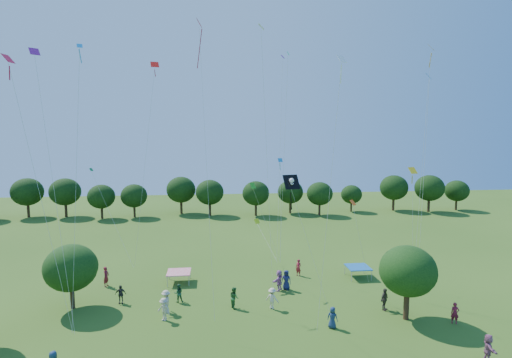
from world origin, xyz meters
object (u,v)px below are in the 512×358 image
object	(u,v)px
tent_red_stripe	(179,272)
red_high_kite	(202,74)
near_tree_north	(71,268)
tent_blue	(358,267)
near_tree_east	(408,271)
pirate_kite	(292,185)

from	to	relation	value
tent_red_stripe	red_high_kite	bearing A→B (deg)	-66.64
near_tree_north	tent_blue	bearing A→B (deg)	9.69
near_tree_east	tent_red_stripe	bearing A→B (deg)	152.14
near_tree_north	tent_blue	size ratio (longest dim) A/B	2.42
tent_red_stripe	pirate_kite	bearing A→B (deg)	-56.00
tent_red_stripe	red_high_kite	world-z (taller)	red_high_kite
near_tree_north	red_high_kite	xyz separation A→B (m)	(10.77, -1.20, 15.32)
near_tree_east	tent_blue	xyz separation A→B (m)	(-0.45, 9.10, -2.79)
pirate_kite	red_high_kite	bearing A→B (deg)	131.99
near_tree_north	pirate_kite	xyz separation A→B (m)	(16.61, -7.70, 7.50)
tent_red_stripe	pirate_kite	distance (m)	18.06
near_tree_east	pirate_kite	distance (m)	12.30
near_tree_north	red_high_kite	distance (m)	18.76
near_tree_east	near_tree_north	bearing A→B (deg)	169.82
near_tree_east	pirate_kite	world-z (taller)	pirate_kite
near_tree_north	pirate_kite	world-z (taller)	pirate_kite
pirate_kite	tent_red_stripe	bearing A→B (deg)	124.00
tent_blue	red_high_kite	world-z (taller)	red_high_kite
near_tree_east	tent_red_stripe	distance (m)	20.59
near_tree_east	red_high_kite	world-z (taller)	red_high_kite
near_tree_north	pirate_kite	distance (m)	19.79
near_tree_east	red_high_kite	size ratio (longest dim) A/B	0.26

